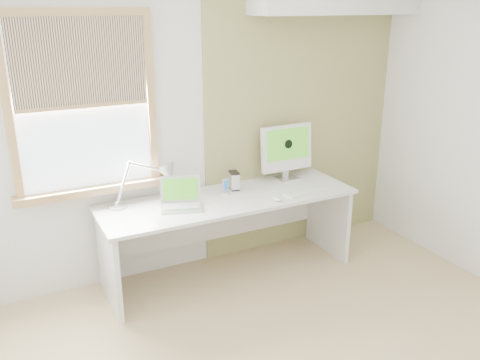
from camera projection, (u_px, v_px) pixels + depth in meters
room at (322, 184)px, 2.93m from camera, size 4.04×3.54×2.64m
accent_wall at (301, 113)px, 4.82m from camera, size 2.00×0.02×2.60m
window at (84, 106)px, 3.87m from camera, size 1.20×0.14×1.42m
desk at (226, 216)px, 4.42m from camera, size 2.20×0.70×0.73m
desk_lamp at (159, 177)px, 4.22m from camera, size 0.66×0.27×0.37m
laptop at (181, 199)px, 4.11m from camera, size 0.39×0.35×0.23m
phone_dock at (226, 189)px, 4.38m from camera, size 0.09×0.09×0.14m
external_drive at (234, 180)px, 4.48m from camera, size 0.10×0.14×0.16m
imac at (287, 149)px, 4.69m from camera, size 0.52×0.17×0.51m
keyboard at (306, 192)px, 4.41m from camera, size 0.42×0.17×0.02m
mouse at (277, 199)px, 4.23m from camera, size 0.09×0.11×0.03m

